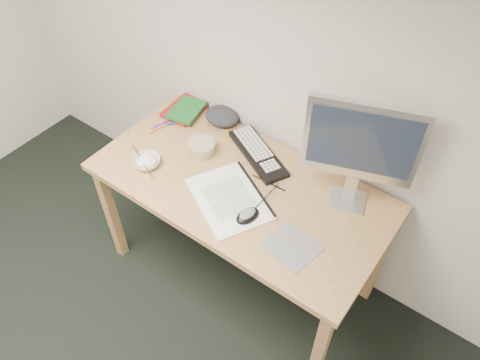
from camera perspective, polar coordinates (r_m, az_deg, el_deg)
The scene contains 18 objects.
desk at distance 2.23m, azimuth -0.04°, elevation -1.97°, with size 1.40×0.70×0.75m.
mousepad at distance 1.96m, azimuth 6.41°, elevation -8.02°, with size 0.20×0.18×0.00m, color slate.
sketchpad at distance 2.10m, azimuth -1.30°, elevation -2.30°, with size 0.39×0.28×0.01m, color white.
keyboard at distance 2.30m, azimuth 2.19°, elevation 3.25°, with size 0.40×0.13×0.02m, color black.
monitor at distance 1.92m, azimuth 14.56°, elevation 4.17°, with size 0.45×0.19×0.54m.
mouse at distance 2.01m, azimuth 0.93°, elevation -4.15°, with size 0.07×0.12×0.04m, color black.
rice_bowl at distance 2.29m, azimuth -11.31°, elevation 2.15°, with size 0.13×0.13×0.04m, color white.
chopsticks at distance 2.27m, azimuth -11.88°, elevation 2.37°, with size 0.02×0.02×0.25m, color silver.
fruit_tub at distance 2.31m, azimuth -4.65°, elevation 3.95°, with size 0.14×0.14×0.07m, color #EDE653.
book_red at distance 2.58m, azimuth -6.73°, elevation 8.52°, with size 0.17×0.23×0.02m, color maroon.
book_green at distance 2.54m, azimuth -6.52°, elevation 8.48°, with size 0.15×0.20×0.02m, color #186327.
cloth_lump at distance 2.49m, azimuth -2.20°, elevation 7.78°, with size 0.16×0.13×0.07m, color #25272C.
pencil_pink at distance 2.23m, azimuth -0.31°, elevation 1.21°, with size 0.01×0.01×0.18m, color #D76B8F.
pencil_tan at distance 2.19m, azimuth -0.68°, elevation 0.09°, with size 0.01×0.01×0.20m, color tan.
pencil_black at distance 2.18m, azimuth 3.53°, elevation -0.36°, with size 0.01×0.01×0.18m, color black.
marker_blue at distance 2.50m, azimuth -9.01°, elevation 6.70°, with size 0.01×0.01×0.13m, color navy.
marker_orange at distance 2.49m, azimuth -9.80°, elevation 6.31°, with size 0.01×0.01×0.13m, color orange.
marker_purple at distance 2.51m, azimuth -9.53°, elevation 6.78°, with size 0.01×0.01×0.13m, color purple.
Camera 1 is at (1.02, 0.24, 2.34)m, focal length 35.00 mm.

